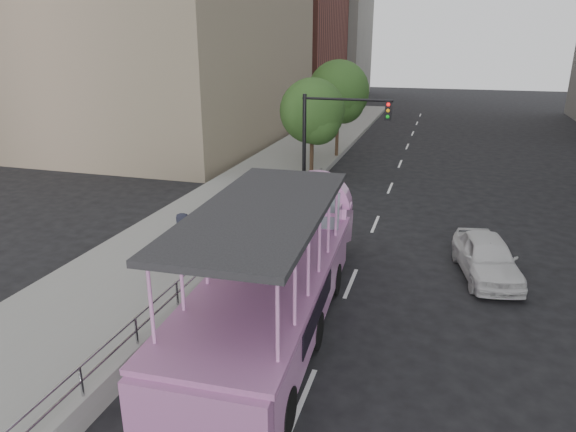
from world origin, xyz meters
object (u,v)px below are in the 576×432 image
car (487,257)px  traffic_signal (329,131)px  pedestrian_far (184,238)px  street_tree_far (340,94)px  street_tree_near (314,114)px  duck_boat (281,272)px  parking_sign (233,232)px

car → traffic_signal: 10.01m
pedestrian_far → street_tree_far: bearing=-8.0°
pedestrian_far → street_tree_near: size_ratio=0.31×
pedestrian_far → street_tree_far: size_ratio=0.28×
duck_boat → parking_sign: duck_boat is taller
car → street_tree_far: size_ratio=0.64×
duck_boat → street_tree_far: (-2.54, 20.63, 2.89)m
duck_boat → pedestrian_far: (-4.11, 2.06, -0.22)m
traffic_signal → street_tree_far: (-1.40, 9.43, 0.81)m
duck_boat → parking_sign: bearing=141.4°
parking_sign → traffic_signal: bearing=84.1°
traffic_signal → pedestrian_far: bearing=-108.0°
street_tree_near → pedestrian_far: bearing=-96.2°
parking_sign → traffic_signal: 9.70m
traffic_signal → street_tree_far: size_ratio=0.81×
car → pedestrian_far: pedestrian_far is taller
parking_sign → traffic_signal: size_ratio=0.54×
car → parking_sign: 8.49m
street_tree_far → duck_boat: bearing=-83.0°
car → traffic_signal: size_ratio=0.79×
parking_sign → traffic_signal: traffic_signal is taller
duck_boat → street_tree_near: street_tree_near is taller
duck_boat → car: duck_boat is taller
parking_sign → street_tree_near: 13.10m
duck_boat → traffic_signal: 11.45m
car → pedestrian_far: bearing=-177.1°
traffic_signal → street_tree_far: bearing=98.4°
street_tree_near → street_tree_far: street_tree_far is taller
car → street_tree_far: bearing=106.2°
traffic_signal → duck_boat: bearing=-84.2°
parking_sign → street_tree_near: (-0.61, 12.93, 2.05)m
car → street_tree_far: (-8.34, 16.08, 3.60)m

